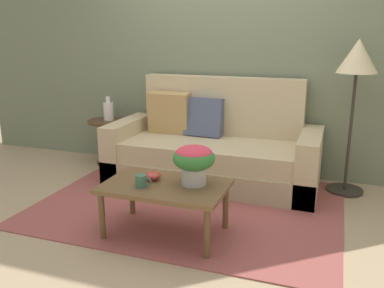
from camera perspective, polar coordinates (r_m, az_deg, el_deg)
name	(u,v)px	position (r m, az deg, el deg)	size (l,w,h in m)	color
ground_plane	(187,207)	(3.78, -0.67, -8.65)	(14.00, 14.00, 0.00)	tan
wall_back	(226,44)	(4.63, 4.67, 13.46)	(6.40, 0.12, 2.79)	slate
area_rug	(189,204)	(3.83, -0.36, -8.25)	(2.66, 1.98, 0.01)	#994C47
couch	(212,151)	(4.34, 2.82, -0.95)	(2.13, 0.89, 1.07)	tan
coffee_table	(165,190)	(3.18, -3.72, -6.35)	(0.93, 0.59, 0.41)	brown
side_table	(108,134)	(4.99, -11.46, 1.39)	(0.45, 0.45, 0.53)	#4C331E
floor_lamp	(357,69)	(4.14, 21.66, 9.53)	(0.37, 0.37, 1.47)	#2D2823
potted_plant	(194,160)	(3.09, 0.27, -2.17)	(0.32, 0.32, 0.30)	#B7B2A8
coffee_mug	(141,181)	(3.11, -6.96, -5.06)	(0.13, 0.09, 0.09)	#3D664C
snack_bowl	(153,176)	(3.24, -5.41, -4.34)	(0.13, 0.13, 0.07)	#B2382D
table_vase	(109,111)	(4.94, -11.39, 4.52)	(0.12, 0.12, 0.28)	silver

